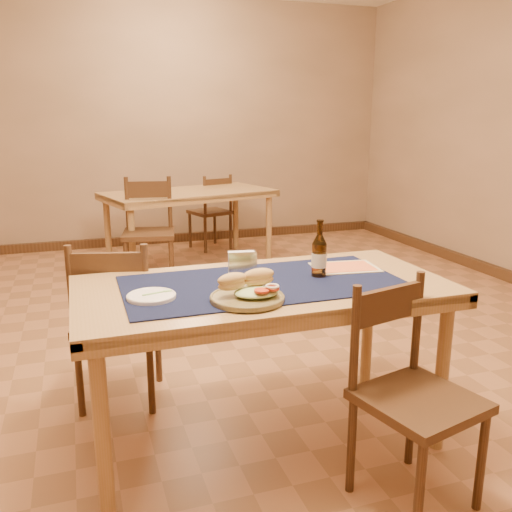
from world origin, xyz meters
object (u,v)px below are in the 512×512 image
object	(u,v)px
back_table	(189,199)
napkin_holder	(242,265)
chair_main_near	(411,391)
beer_bottle	(319,256)
chair_main_far	(117,319)
sandwich_plate	(249,292)
main_table	(263,302)

from	to	relation	value
back_table	napkin_holder	bearing A→B (deg)	-97.39
chair_main_near	beer_bottle	world-z (taller)	beer_bottle
back_table	chair_main_near	size ratio (longest dim) A/B	2.10
chair_main_far	napkin_holder	world-z (taller)	chair_main_far
back_table	napkin_holder	size ratio (longest dim) A/B	12.87
sandwich_plate	beer_bottle	world-z (taller)	beer_bottle
chair_main_far	beer_bottle	bearing A→B (deg)	-32.05
sandwich_plate	back_table	bearing A→B (deg)	82.14
main_table	napkin_holder	world-z (taller)	napkin_holder
beer_bottle	napkin_holder	xyz separation A→B (m)	(-0.33, 0.09, -0.04)
chair_main_near	sandwich_plate	distance (m)	0.72
main_table	back_table	size ratio (longest dim) A/B	0.89
back_table	main_table	bearing A→B (deg)	-96.05
back_table	beer_bottle	xyz separation A→B (m)	(-0.07, -3.18, 0.18)
sandwich_plate	napkin_holder	distance (m)	0.32
napkin_holder	chair_main_far	bearing A→B (deg)	139.81
back_table	napkin_holder	xyz separation A→B (m)	(-0.40, -3.09, 0.14)
main_table	chair_main_far	world-z (taller)	chair_main_far
chair_main_near	sandwich_plate	xyz separation A→B (m)	(-0.53, 0.35, 0.34)
beer_bottle	sandwich_plate	bearing A→B (deg)	-151.66
chair_main_far	beer_bottle	size ratio (longest dim) A/B	3.43
main_table	beer_bottle	world-z (taller)	beer_bottle
main_table	chair_main_near	size ratio (longest dim) A/B	1.87
back_table	chair_main_far	size ratio (longest dim) A/B	2.05
back_table	sandwich_plate	distance (m)	3.43
sandwich_plate	napkin_holder	size ratio (longest dim) A/B	2.10
main_table	chair_main_near	distance (m)	0.71
sandwich_plate	napkin_holder	xyz separation A→B (m)	(0.07, 0.31, 0.02)
back_table	sandwich_plate	xyz separation A→B (m)	(-0.47, -3.40, 0.12)
chair_main_near	sandwich_plate	size ratio (longest dim) A/B	2.91
chair_main_far	napkin_holder	bearing A→B (deg)	-40.19
napkin_holder	main_table	bearing A→B (deg)	-59.87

